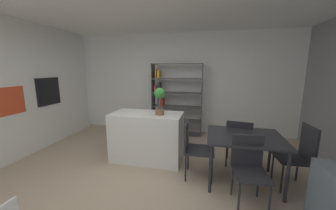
{
  "coord_description": "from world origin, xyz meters",
  "views": [
    {
      "loc": [
        1.0,
        -2.5,
        1.74
      ],
      "look_at": [
        0.38,
        0.29,
        1.2
      ],
      "focal_mm": 20.58,
      "sensor_mm": 36.0,
      "label": 1
    }
  ],
  "objects_px": {
    "potted_plant_on_island": "(160,98)",
    "dining_chair_far": "(239,139)",
    "dining_chair_island_side": "(193,145)",
    "kitchen_island": "(147,137)",
    "open_bookshelf": "(174,98)",
    "dining_chair_window_side": "(300,152)",
    "dining_chair_near": "(249,164)",
    "dining_table": "(244,140)",
    "built_in_oven": "(48,91)"
  },
  "relations": [
    {
      "from": "dining_table",
      "to": "dining_chair_near",
      "type": "xyz_separation_m",
      "value": [
        -0.01,
        -0.47,
        -0.15
      ]
    },
    {
      "from": "kitchen_island",
      "to": "potted_plant_on_island",
      "type": "xyz_separation_m",
      "value": [
        0.27,
        -0.06,
        0.76
      ]
    },
    {
      "from": "open_bookshelf",
      "to": "dining_table",
      "type": "distance_m",
      "value": 2.49
    },
    {
      "from": "kitchen_island",
      "to": "dining_chair_far",
      "type": "distance_m",
      "value": 1.67
    },
    {
      "from": "dining_chair_island_side",
      "to": "kitchen_island",
      "type": "bearing_deg",
      "value": 65.17
    },
    {
      "from": "open_bookshelf",
      "to": "dining_chair_window_side",
      "type": "relative_size",
      "value": 1.96
    },
    {
      "from": "dining_table",
      "to": "dining_chair_window_side",
      "type": "height_order",
      "value": "dining_chair_window_side"
    },
    {
      "from": "built_in_oven",
      "to": "dining_chair_island_side",
      "type": "height_order",
      "value": "built_in_oven"
    },
    {
      "from": "potted_plant_on_island",
      "to": "dining_chair_far",
      "type": "relative_size",
      "value": 0.57
    },
    {
      "from": "open_bookshelf",
      "to": "dining_chair_far",
      "type": "xyz_separation_m",
      "value": [
        1.45,
        -1.5,
        -0.46
      ]
    },
    {
      "from": "dining_table",
      "to": "built_in_oven",
      "type": "bearing_deg",
      "value": 170.85
    },
    {
      "from": "dining_chair_far",
      "to": "dining_chair_near",
      "type": "bearing_deg",
      "value": 98.47
    },
    {
      "from": "kitchen_island",
      "to": "dining_chair_window_side",
      "type": "distance_m",
      "value": 2.48
    },
    {
      "from": "potted_plant_on_island",
      "to": "dining_table",
      "type": "height_order",
      "value": "potted_plant_on_island"
    },
    {
      "from": "built_in_oven",
      "to": "dining_chair_window_side",
      "type": "bearing_deg",
      "value": -7.64
    },
    {
      "from": "dining_chair_near",
      "to": "dining_chair_far",
      "type": "distance_m",
      "value": 0.95
    },
    {
      "from": "potted_plant_on_island",
      "to": "dining_chair_far",
      "type": "height_order",
      "value": "potted_plant_on_island"
    },
    {
      "from": "dining_table",
      "to": "dining_chair_far",
      "type": "height_order",
      "value": "dining_chair_far"
    },
    {
      "from": "dining_table",
      "to": "dining_chair_near",
      "type": "relative_size",
      "value": 1.24
    },
    {
      "from": "dining_chair_far",
      "to": "dining_chair_island_side",
      "type": "height_order",
      "value": "dining_chair_island_side"
    },
    {
      "from": "dining_table",
      "to": "dining_chair_window_side",
      "type": "xyz_separation_m",
      "value": [
        0.77,
        0.01,
        -0.12
      ]
    },
    {
      "from": "dining_chair_island_side",
      "to": "dining_chair_far",
      "type": "bearing_deg",
      "value": -58.84
    },
    {
      "from": "dining_table",
      "to": "potted_plant_on_island",
      "type": "bearing_deg",
      "value": 166.72
    },
    {
      "from": "open_bookshelf",
      "to": "dining_chair_window_side",
      "type": "distance_m",
      "value": 3.01
    },
    {
      "from": "kitchen_island",
      "to": "dining_table",
      "type": "bearing_deg",
      "value": -13.09
    },
    {
      "from": "dining_table",
      "to": "dining_chair_far",
      "type": "distance_m",
      "value": 0.51
    },
    {
      "from": "dining_chair_island_side",
      "to": "dining_table",
      "type": "bearing_deg",
      "value": -91.31
    },
    {
      "from": "open_bookshelf",
      "to": "kitchen_island",
      "type": "bearing_deg",
      "value": -97.53
    },
    {
      "from": "dining_chair_far",
      "to": "built_in_oven",
      "type": "bearing_deg",
      "value": 5.8
    },
    {
      "from": "built_in_oven",
      "to": "potted_plant_on_island",
      "type": "height_order",
      "value": "built_in_oven"
    },
    {
      "from": "dining_chair_island_side",
      "to": "dining_chair_window_side",
      "type": "height_order",
      "value": "dining_chair_window_side"
    },
    {
      "from": "kitchen_island",
      "to": "open_bookshelf",
      "type": "bearing_deg",
      "value": 82.47
    },
    {
      "from": "dining_chair_near",
      "to": "dining_chair_island_side",
      "type": "distance_m",
      "value": 0.89
    },
    {
      "from": "open_bookshelf",
      "to": "dining_chair_far",
      "type": "bearing_deg",
      "value": -45.95
    },
    {
      "from": "open_bookshelf",
      "to": "dining_chair_far",
      "type": "height_order",
      "value": "open_bookshelf"
    },
    {
      "from": "kitchen_island",
      "to": "open_bookshelf",
      "type": "distance_m",
      "value": 1.69
    },
    {
      "from": "kitchen_island",
      "to": "dining_chair_near",
      "type": "bearing_deg",
      "value": -27.34
    },
    {
      "from": "dining_chair_window_side",
      "to": "dining_chair_near",
      "type": "bearing_deg",
      "value": -62.45
    },
    {
      "from": "dining_chair_near",
      "to": "dining_chair_far",
      "type": "height_order",
      "value": "dining_chair_near"
    },
    {
      "from": "built_in_oven",
      "to": "dining_chair_window_side",
      "type": "height_order",
      "value": "built_in_oven"
    },
    {
      "from": "dining_chair_far",
      "to": "dining_chair_window_side",
      "type": "height_order",
      "value": "dining_chair_window_side"
    },
    {
      "from": "dining_chair_near",
      "to": "dining_chair_window_side",
      "type": "relative_size",
      "value": 0.93
    },
    {
      "from": "dining_chair_island_side",
      "to": "built_in_oven",
      "type": "bearing_deg",
      "value": 77.21
    },
    {
      "from": "potted_plant_on_island",
      "to": "dining_chair_near",
      "type": "bearing_deg",
      "value": -29.92
    },
    {
      "from": "built_in_oven",
      "to": "dining_table",
      "type": "height_order",
      "value": "built_in_oven"
    },
    {
      "from": "dining_chair_island_side",
      "to": "dining_chair_window_side",
      "type": "distance_m",
      "value": 1.53
    },
    {
      "from": "built_in_oven",
      "to": "dining_table",
      "type": "distance_m",
      "value": 4.16
    },
    {
      "from": "kitchen_island",
      "to": "dining_chair_island_side",
      "type": "bearing_deg",
      "value": -23.32
    },
    {
      "from": "dining_chair_far",
      "to": "dining_chair_island_side",
      "type": "distance_m",
      "value": 0.9
    },
    {
      "from": "dining_chair_near",
      "to": "dining_chair_island_side",
      "type": "bearing_deg",
      "value": 142.56
    }
  ]
}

